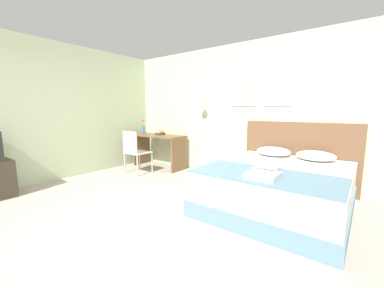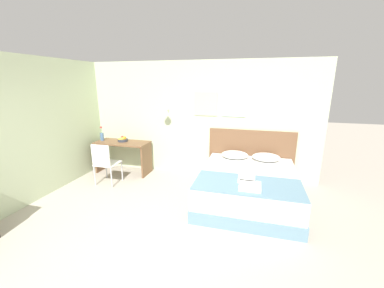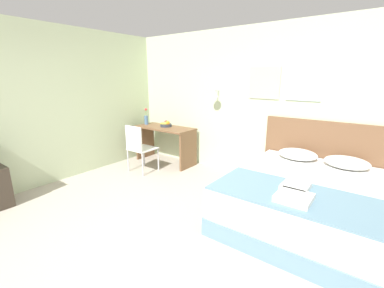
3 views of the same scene
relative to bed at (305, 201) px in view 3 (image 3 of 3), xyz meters
name	(u,v)px [view 3 (image 3 of 3)]	position (x,y,z in m)	size (l,w,h in m)	color
ground_plane	(114,256)	(-1.40, -1.87, -0.29)	(24.00, 24.00, 0.00)	#B2A899
wall_back	(246,104)	(-1.39, 1.11, 1.04)	(5.73, 0.31, 2.65)	beige
bed	(305,201)	(0.00, 0.00, 0.00)	(1.75, 2.04, 0.59)	#66899E
headboard	(324,158)	(0.00, 1.05, 0.29)	(1.87, 0.06, 1.16)	brown
pillow_left	(298,154)	(-0.32, 0.75, 0.37)	(0.57, 0.44, 0.15)	white
pillow_right	(347,162)	(0.32, 0.75, 0.37)	(0.57, 0.44, 0.15)	white
throw_blanket	(294,195)	(0.00, -0.59, 0.31)	(1.70, 0.81, 0.02)	#66899E
folded_towel_near_foot	(296,186)	(-0.02, -0.45, 0.35)	(0.27, 0.31, 0.06)	white
folded_towel_mid_bed	(294,197)	(0.04, -0.73, 0.35)	(0.33, 0.32, 0.06)	white
desk	(165,138)	(-3.02, 0.71, 0.26)	(1.29, 0.57, 0.78)	brown
desk_chair	(138,145)	(-3.02, -0.05, 0.25)	(0.45, 0.45, 0.92)	white
fruit_bowl	(166,124)	(-3.04, 0.76, 0.53)	(0.24, 0.24, 0.13)	#333842
flower_vase	(146,119)	(-3.57, 0.70, 0.61)	(0.08, 0.08, 0.36)	#4C7099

